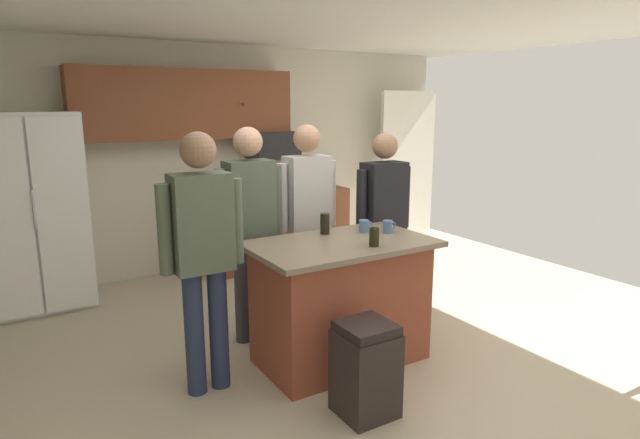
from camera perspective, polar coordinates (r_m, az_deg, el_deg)
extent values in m
plane|color=#B7A88E|center=(4.38, 3.08, -13.88)|extent=(7.04, 7.04, 0.00)
plane|color=white|center=(3.99, 3.54, 21.89)|extent=(7.04, 7.04, 0.00)
cube|color=beige|center=(6.47, -11.02, 6.45)|extent=(6.40, 0.10, 2.60)
cube|color=white|center=(7.48, 9.28, 5.73)|extent=(0.90, 0.06, 2.00)
cube|color=brown|center=(6.12, -14.17, 11.85)|extent=(2.40, 0.35, 0.75)
sphere|color=#4C3823|center=(6.15, -8.17, 12.09)|extent=(0.04, 0.04, 0.04)
cube|color=brown|center=(6.55, -4.81, -0.83)|extent=(1.80, 0.60, 0.90)
sphere|color=#4C3823|center=(6.50, -0.01, -0.91)|extent=(0.04, 0.04, 0.04)
cube|color=white|center=(5.73, -28.44, 0.72)|extent=(0.93, 0.70, 1.86)
cube|color=white|center=(5.36, -30.68, -0.23)|extent=(0.44, 0.04, 1.78)
cube|color=white|center=(5.38, -25.73, 0.32)|extent=(0.44, 0.04, 1.78)
cylinder|color=#B2B2B7|center=(5.32, -28.28, 0.97)|extent=(0.02, 0.02, 0.35)
cube|color=black|center=(6.42, -5.05, 7.93)|extent=(0.56, 0.40, 0.32)
cube|color=brown|center=(4.08, 2.22, -9.04)|extent=(1.21, 0.68, 0.90)
cube|color=#756651|center=(3.93, 2.28, -2.65)|extent=(1.35, 0.82, 0.04)
cylinder|color=#232D4C|center=(3.74, -13.27, -11.78)|extent=(0.13, 0.13, 0.86)
cylinder|color=#232D4C|center=(3.79, -10.78, -11.34)|extent=(0.13, 0.13, 0.86)
cube|color=#4C5647|center=(3.53, -12.56, -0.33)|extent=(0.38, 0.22, 0.64)
sphere|color=#8C664C|center=(3.46, -12.92, 7.25)|extent=(0.23, 0.23, 0.23)
cylinder|color=#4C5647|center=(3.47, -16.29, -1.07)|extent=(0.09, 0.09, 0.58)
cylinder|color=#4C5647|center=(3.61, -8.95, -0.18)|extent=(0.09, 0.09, 0.58)
cylinder|color=tan|center=(4.85, 5.81, -6.07)|extent=(0.13, 0.13, 0.82)
cylinder|color=tan|center=(4.95, 7.39, -5.73)|extent=(0.13, 0.13, 0.82)
cube|color=black|center=(4.73, 6.82, 2.39)|extent=(0.38, 0.22, 0.61)
sphere|color=#8C664C|center=(4.67, 6.96, 7.82)|extent=(0.22, 0.22, 0.22)
cylinder|color=black|center=(4.59, 4.45, 1.90)|extent=(0.09, 0.09, 0.55)
cylinder|color=black|center=(4.88, 9.03, 2.41)|extent=(0.09, 0.09, 0.55)
cylinder|color=#383842|center=(4.44, -8.29, -7.66)|extent=(0.13, 0.13, 0.86)
cylinder|color=#383842|center=(4.50, -6.28, -7.31)|extent=(0.13, 0.13, 0.86)
cube|color=#4C5647|center=(4.28, -7.55, 2.00)|extent=(0.38, 0.22, 0.64)
sphere|color=tan|center=(4.22, -7.73, 8.24)|extent=(0.23, 0.23, 0.23)
cylinder|color=#4C5647|center=(4.19, -10.54, 1.43)|extent=(0.09, 0.09, 0.58)
cylinder|color=#4C5647|center=(4.38, -4.67, 2.07)|extent=(0.09, 0.09, 0.58)
cylinder|color=#383842|center=(4.72, -2.23, -6.30)|extent=(0.13, 0.13, 0.86)
cylinder|color=#383842|center=(4.80, -0.45, -5.96)|extent=(0.13, 0.13, 0.86)
cube|color=#B7B7B2|center=(4.58, -1.37, 2.81)|extent=(0.38, 0.22, 0.64)
sphere|color=tan|center=(4.53, -1.41, 8.66)|extent=(0.23, 0.23, 0.23)
cylinder|color=#B7B7B2|center=(4.47, -4.04, 2.32)|extent=(0.09, 0.09, 0.58)
cylinder|color=#B7B7B2|center=(4.71, 1.16, 2.85)|extent=(0.09, 0.09, 0.58)
cylinder|color=black|center=(4.13, 0.53, -0.45)|extent=(0.07, 0.07, 0.16)
cylinder|color=#4C6B99|center=(4.21, 4.71, -0.71)|extent=(0.08, 0.08, 0.10)
torus|color=#4C6B99|center=(4.24, 5.31, -0.56)|extent=(0.06, 0.01, 0.06)
cylinder|color=black|center=(3.80, 5.81, -1.89)|extent=(0.07, 0.07, 0.13)
cylinder|color=#4C6B99|center=(4.21, 7.24, -0.76)|extent=(0.08, 0.08, 0.10)
torus|color=#4C6B99|center=(4.24, 7.81, -0.61)|extent=(0.06, 0.01, 0.06)
cube|color=black|center=(3.50, 4.88, -16.06)|extent=(0.34, 0.34, 0.55)
cube|color=black|center=(3.36, 4.98, -11.48)|extent=(0.32, 0.32, 0.06)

